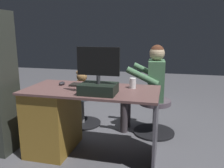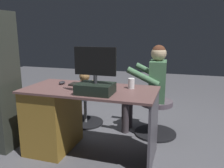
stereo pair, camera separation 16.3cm
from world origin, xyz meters
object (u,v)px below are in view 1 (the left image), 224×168
at_px(cup, 133,83).
at_px(person, 149,82).
at_px(teddy_bear, 82,83).
at_px(monitor, 98,82).
at_px(office_chair_teddy, 83,107).
at_px(keyboard, 89,85).
at_px(tv_remote, 82,89).
at_px(visitor_chair, 154,115).
at_px(desk, 61,117).
at_px(computer_mouse, 62,83).

distance_m(cup, person, 0.60).
distance_m(cup, teddy_bear, 1.06).
height_order(cup, person, person).
bearing_deg(monitor, cup, -133.63).
distance_m(office_chair_teddy, teddy_bear, 0.35).
distance_m(monitor, keyboard, 0.36).
distance_m(tv_remote, visitor_chair, 1.15).
bearing_deg(keyboard, desk, 21.05).
relative_size(monitor, cup, 4.12).
xyz_separation_m(desk, keyboard, (-0.30, -0.12, 0.36)).
bearing_deg(desk, person, -141.76).
distance_m(computer_mouse, cup, 0.80).
height_order(office_chair_teddy, person, person).
height_order(desk, computer_mouse, computer_mouse).
bearing_deg(person, teddy_bear, -4.45).
distance_m(monitor, tv_remote, 0.27).
relative_size(cup, visitor_chair, 0.20).
bearing_deg(visitor_chair, teddy_bear, -4.39).
bearing_deg(cup, visitor_chair, -110.43).
relative_size(computer_mouse, office_chair_teddy, 0.19).
height_order(desk, teddy_bear, teddy_bear).
height_order(keyboard, person, person).
distance_m(cup, visitor_chair, 0.81).
distance_m(teddy_bear, person, 0.94).
height_order(desk, visitor_chair, desk).
distance_m(monitor, visitor_chair, 1.17).
height_order(computer_mouse, person, person).
bearing_deg(office_chair_teddy, person, 176.24).
height_order(monitor, office_chair_teddy, monitor).
bearing_deg(person, cup, 77.99).
height_order(desk, monitor, monitor).
bearing_deg(cup, person, -102.01).
height_order(monitor, cup, monitor).
bearing_deg(office_chair_teddy, keyboard, 117.08).
relative_size(monitor, keyboard, 1.06).
distance_m(monitor, office_chair_teddy, 1.23).
bearing_deg(computer_mouse, teddy_bear, -88.43).
bearing_deg(person, visitor_chair, 176.24).
relative_size(monitor, visitor_chair, 0.83).
distance_m(computer_mouse, person, 1.10).
relative_size(teddy_bear, person, 0.28).
bearing_deg(tv_remote, person, -133.01).
xyz_separation_m(monitor, tv_remote, (0.22, -0.12, -0.11)).
xyz_separation_m(tv_remote, teddy_bear, (0.31, -0.82, -0.14)).
xyz_separation_m(desk, teddy_bear, (0.04, -0.78, 0.22)).
distance_m(desk, visitor_chair, 1.23).
height_order(desk, cup, cup).
height_order(desk, tv_remote, tv_remote).
height_order(office_chair_teddy, teddy_bear, teddy_bear).
xyz_separation_m(desk, cup, (-0.78, -0.14, 0.40)).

